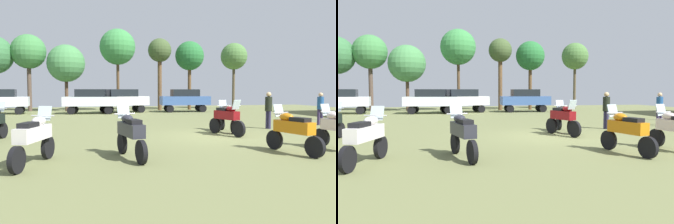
{
  "view_description": "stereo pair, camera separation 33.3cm",
  "coord_description": "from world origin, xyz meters",
  "views": [
    {
      "loc": [
        -5.22,
        -12.39,
        1.91
      ],
      "look_at": [
        -0.95,
        5.07,
        0.71
      ],
      "focal_mm": 34.48,
      "sensor_mm": 36.0,
      "label": 1
    },
    {
      "loc": [
        -4.9,
        -12.47,
        1.91
      ],
      "look_at": [
        -0.95,
        5.07,
        0.71
      ],
      "focal_mm": 34.48,
      "sensor_mm": 36.0,
      "label": 2
    }
  ],
  "objects": [
    {
      "name": "ground_plane",
      "position": [
        0.0,
        0.0,
        0.01
      ],
      "size": [
        44.0,
        52.0,
        0.02
      ],
      "color": "olive"
    },
    {
      "name": "motorcycle_1",
      "position": [
        0.91,
        1.24,
        0.73
      ],
      "size": [
        0.62,
        2.14,
        1.44
      ],
      "rotation": [
        0.0,
        0.0,
        -0.04
      ],
      "color": "black",
      "rests_on": "ground"
    },
    {
      "name": "motorcycle_2",
      "position": [
        -6.59,
        -3.77,
        0.74
      ],
      "size": [
        0.86,
        2.21,
        1.47
      ],
      "rotation": [
        0.0,
        0.0,
        -0.3
      ],
      "color": "black",
      "rests_on": "ground"
    },
    {
      "name": "motorcycle_5",
      "position": [
        0.41,
        0.19,
        0.76
      ],
      "size": [
        0.84,
        2.07,
        1.51
      ],
      "rotation": [
        0.0,
        0.0,
        3.45
      ],
      "color": "black",
      "rests_on": "ground"
    },
    {
      "name": "motorcycle_7",
      "position": [
        -4.13,
        -3.52,
        0.74
      ],
      "size": [
        0.74,
        2.2,
        1.47
      ],
      "rotation": [
        0.0,
        0.0,
        0.21
      ],
      "color": "black",
      "rests_on": "ground"
    },
    {
      "name": "motorcycle_8",
      "position": [
        0.71,
        -3.94,
        0.73
      ],
      "size": [
        0.74,
        2.11,
        1.45
      ],
      "rotation": [
        0.0,
        0.0,
        0.22
      ],
      "color": "black",
      "rests_on": "ground"
    },
    {
      "name": "car_1",
      "position": [
        -2.47,
        15.37,
        1.19
      ],
      "size": [
        4.57,
        2.62,
        2.0
      ],
      "rotation": [
        0.0,
        0.0,
        1.77
      ],
      "color": "black",
      "rests_on": "ground"
    },
    {
      "name": "car_2",
      "position": [
        -5.08,
        14.69,
        1.19
      ],
      "size": [
        4.51,
        2.37,
        2.0
      ],
      "rotation": [
        0.0,
        0.0,
        1.43
      ],
      "color": "black",
      "rests_on": "ground"
    },
    {
      "name": "car_3",
      "position": [
        -12.15,
        15.68,
        1.19
      ],
      "size": [
        4.44,
        2.17,
        2.0
      ],
      "rotation": [
        0.0,
        0.0,
        1.66
      ],
      "color": "black",
      "rests_on": "ground"
    },
    {
      "name": "car_4",
      "position": [
        3.05,
        15.13,
        1.19
      ],
      "size": [
        4.4,
        2.06,
        2.0
      ],
      "rotation": [
        0.0,
        0.0,
        1.51
      ],
      "color": "black",
      "rests_on": "ground"
    },
    {
      "name": "person_1",
      "position": [
        7.07,
        2.74,
        1.06
      ],
      "size": [
        0.41,
        0.41,
        1.78
      ],
      "rotation": [
        0.0,
        0.0,
        6.05
      ],
      "color": "#2E2348",
      "rests_on": "ground"
    },
    {
      "name": "person_2",
      "position": [
        3.4,
        1.89,
        1.09
      ],
      "size": [
        0.4,
        0.4,
        1.82
      ],
      "rotation": [
        0.0,
        0.0,
        4.92
      ],
      "color": "#2F2B4B",
      "rests_on": "ground"
    },
    {
      "name": "tree_1",
      "position": [
        1.43,
        18.17,
        5.57
      ],
      "size": [
        2.26,
        2.26,
        6.89
      ],
      "color": "brown",
      "rests_on": "ground"
    },
    {
      "name": "tree_2",
      "position": [
        9.39,
        18.65,
        5.39
      ],
      "size": [
        2.73,
        2.73,
        6.79
      ],
      "color": "#4C412D",
      "rests_on": "ground"
    },
    {
      "name": "tree_5",
      "position": [
        -2.6,
        17.98,
        5.91
      ],
      "size": [
        3.3,
        3.3,
        7.58
      ],
      "color": "#503A24",
      "rests_on": "ground"
    },
    {
      "name": "tree_6",
      "position": [
        -7.23,
        18.58,
        4.37
      ],
      "size": [
        3.4,
        3.4,
        6.07
      ],
      "color": "#4F3829",
      "rests_on": "ground"
    },
    {
      "name": "tree_7",
      "position": [
        -10.53,
        19.38,
        5.39
      ],
      "size": [
        3.11,
        3.11,
        6.99
      ],
      "color": "brown",
      "rests_on": "ground"
    },
    {
      "name": "tree_8",
      "position": [
        4.52,
        18.41,
        5.29
      ],
      "size": [
        2.86,
        2.86,
        6.76
      ],
      "color": "brown",
      "rests_on": "ground"
    }
  ]
}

